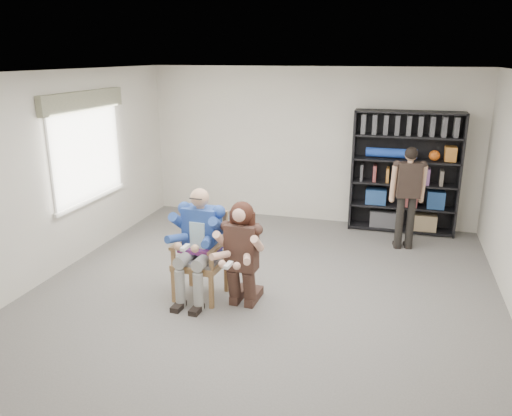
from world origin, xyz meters
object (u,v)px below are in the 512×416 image
(kneeling_woman, at_px, (241,257))
(bookshelf, at_px, (405,173))
(standing_man, at_px, (407,199))
(seated_man, at_px, (199,244))
(armchair, at_px, (200,256))

(kneeling_woman, distance_m, bookshelf, 3.94)
(kneeling_woman, xyz_separation_m, standing_man, (1.92, 2.58, 0.16))
(kneeling_woman, relative_size, bookshelf, 0.63)
(seated_man, relative_size, kneeling_woman, 1.09)
(seated_man, distance_m, kneeling_woman, 0.60)
(armchair, bearing_deg, seated_man, 0.00)
(seated_man, xyz_separation_m, standing_man, (2.50, 2.46, 0.10))
(seated_man, xyz_separation_m, kneeling_woman, (0.58, -0.12, -0.06))
(seated_man, bearing_deg, armchair, 0.00)
(seated_man, bearing_deg, standing_man, 47.49)
(seated_man, height_order, standing_man, standing_man)
(seated_man, bearing_deg, kneeling_woman, -8.67)
(seated_man, distance_m, bookshelf, 4.15)
(kneeling_woman, bearing_deg, bookshelf, 64.50)
(armchair, xyz_separation_m, kneeling_woman, (0.58, -0.12, 0.11))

